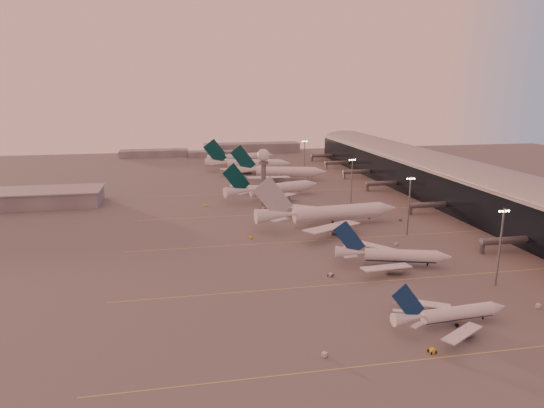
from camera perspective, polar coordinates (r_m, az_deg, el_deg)
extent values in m
plane|color=#525050|center=(144.63, 5.35, -11.23)|extent=(700.00, 700.00, 0.00)
cube|color=#DCCB4D|center=(128.40, 23.50, -15.76)|extent=(180.00, 0.25, 0.02)
cube|color=#DCCB4D|center=(163.37, 14.63, -8.63)|extent=(180.00, 0.25, 0.02)
cube|color=#DCCB4D|center=(202.35, 9.22, -4.01)|extent=(180.00, 0.25, 0.02)
cube|color=#DCCB4D|center=(243.41, 5.62, -0.90)|extent=(180.00, 0.25, 0.02)
cube|color=#DCCB4D|center=(290.41, 2.85, 1.52)|extent=(180.00, 0.25, 0.02)
cube|color=black|center=(281.94, 20.48, 2.17)|extent=(36.00, 360.00, 18.00)
cylinder|color=gray|center=(280.44, 20.63, 3.97)|extent=(10.08, 360.00, 10.08)
cube|color=gray|center=(280.41, 20.63, 4.01)|extent=(40.00, 362.00, 0.80)
cylinder|color=slate|center=(202.78, 25.94, -3.88)|extent=(22.00, 2.80, 2.80)
cube|color=slate|center=(197.71, 23.53, -4.76)|extent=(1.20, 1.20, 4.40)
cylinder|color=slate|center=(249.67, 18.10, -0.08)|extent=(22.00, 2.80, 2.80)
cube|color=slate|center=(245.57, 16.01, -0.71)|extent=(1.20, 1.20, 4.40)
cylinder|color=slate|center=(298.66, 12.98, 2.40)|extent=(22.00, 2.80, 2.80)
cube|color=slate|center=(295.25, 11.18, 1.91)|extent=(1.20, 1.20, 4.40)
cylinder|color=slate|center=(336.85, 10.13, 3.78)|extent=(22.00, 2.80, 2.80)
cube|color=slate|center=(333.82, 8.50, 3.35)|extent=(1.20, 1.20, 4.40)
cylinder|color=slate|center=(375.85, 7.86, 4.86)|extent=(22.00, 2.80, 2.80)
cube|color=slate|center=(373.14, 6.39, 4.48)|extent=(1.20, 1.20, 4.40)
cylinder|color=slate|center=(413.54, 6.09, 5.70)|extent=(22.00, 2.80, 2.80)
cube|color=slate|center=(411.07, 4.74, 5.36)|extent=(1.20, 1.20, 4.40)
cube|color=slate|center=(284.03, -27.47, 0.54)|extent=(80.00, 25.00, 8.00)
cube|color=gray|center=(283.22, -27.56, 1.36)|extent=(82.00, 27.00, 0.60)
cylinder|color=slate|center=(254.40, -1.01, 2.34)|extent=(2.60, 2.60, 22.00)
cylinder|color=slate|center=(252.42, -1.02, 4.90)|extent=(5.20, 5.20, 1.20)
sphere|color=silver|center=(251.86, -1.02, 5.78)|extent=(6.40, 6.40, 6.40)
cylinder|color=slate|center=(251.39, -1.02, 6.61)|extent=(0.16, 0.16, 2.00)
cylinder|color=slate|center=(165.19, 25.23, -4.67)|extent=(0.56, 0.56, 25.00)
cube|color=slate|center=(162.11, 25.66, -0.63)|extent=(3.60, 0.25, 0.25)
sphere|color=#FFEABF|center=(161.32, 25.21, -0.79)|extent=(0.56, 0.56, 0.56)
sphere|color=#FFEABF|center=(161.91, 25.50, -0.77)|extent=(0.56, 0.56, 0.56)
sphere|color=#FFEABF|center=(162.50, 25.78, -0.76)|extent=(0.56, 0.56, 0.56)
sphere|color=#FFEABF|center=(163.09, 26.07, -0.74)|extent=(0.56, 0.56, 0.56)
cylinder|color=slate|center=(208.80, 15.81, -0.25)|extent=(0.56, 0.56, 25.00)
cube|color=slate|center=(206.37, 16.02, 2.99)|extent=(3.60, 0.25, 0.25)
sphere|color=#FFEABF|center=(205.77, 15.64, 2.87)|extent=(0.56, 0.56, 0.56)
sphere|color=#FFEABF|center=(206.22, 15.89, 2.87)|extent=(0.56, 0.56, 0.56)
sphere|color=#FFEABF|center=(206.67, 16.14, 2.88)|extent=(0.56, 0.56, 0.56)
sphere|color=#FFEABF|center=(207.12, 16.39, 2.89)|extent=(0.56, 0.56, 0.56)
cylinder|color=slate|center=(256.16, 9.36, 2.58)|extent=(0.56, 0.56, 25.00)
cube|color=slate|center=(254.19, 9.46, 5.23)|extent=(3.60, 0.25, 0.25)
sphere|color=#FFEABF|center=(253.73, 9.14, 5.14)|extent=(0.56, 0.56, 0.56)
sphere|color=#FFEABF|center=(254.07, 9.35, 5.14)|extent=(0.56, 0.56, 0.56)
sphere|color=#FFEABF|center=(254.41, 9.56, 5.15)|extent=(0.56, 0.56, 0.56)
sphere|color=#FFEABF|center=(254.76, 9.78, 5.15)|extent=(0.56, 0.56, 0.56)
cylinder|color=slate|center=(340.34, 3.84, 5.42)|extent=(0.56, 0.56, 25.00)
cube|color=slate|center=(338.86, 3.87, 7.43)|extent=(3.60, 0.25, 0.25)
sphere|color=#FFEABF|center=(338.52, 3.62, 7.36)|extent=(0.56, 0.56, 0.56)
sphere|color=#FFEABF|center=(338.77, 3.79, 7.36)|extent=(0.56, 0.56, 0.56)
sphere|color=#FFEABF|center=(339.02, 3.95, 7.36)|extent=(0.56, 0.56, 0.56)
sphere|color=#FFEABF|center=(339.28, 4.12, 7.36)|extent=(0.56, 0.56, 0.56)
cube|color=slate|center=(450.13, -13.69, 5.83)|extent=(60.00, 18.00, 6.00)
cube|color=slate|center=(464.26, -2.42, 6.62)|extent=(90.00, 20.00, 9.00)
cube|color=slate|center=(440.59, -7.21, 5.89)|extent=(40.00, 15.00, 5.00)
cylinder|color=silver|center=(138.34, 21.05, -12.03)|extent=(20.74, 5.07, 3.50)
cylinder|color=navy|center=(138.67, 21.03, -12.32)|extent=(20.25, 4.07, 2.52)
cone|color=silver|center=(145.55, 25.03, -11.12)|extent=(4.23, 3.79, 3.50)
cone|color=silver|center=(130.54, 15.76, -12.97)|extent=(8.85, 4.15, 3.50)
cube|color=silver|center=(129.70, 21.46, -14.14)|extent=(14.38, 10.87, 1.10)
cylinder|color=slate|center=(133.23, 21.76, -14.17)|extent=(4.14, 2.57, 2.27)
cube|color=slate|center=(132.79, 21.80, -13.79)|extent=(0.29, 0.25, 1.40)
cube|color=silver|center=(142.23, 17.30, -11.27)|extent=(14.99, 9.09, 1.10)
cylinder|color=slate|center=(142.67, 18.56, -11.99)|extent=(4.14, 2.57, 2.27)
cube|color=slate|center=(142.26, 18.59, -11.64)|extent=(0.29, 0.25, 1.40)
cube|color=navy|center=(128.50, 15.72, -11.28)|extent=(9.59, 1.06, 10.42)
cube|color=silver|center=(127.53, 16.71, -13.66)|extent=(4.18, 3.30, 0.23)
cube|color=silver|center=(133.56, 14.89, -12.24)|extent=(4.24, 2.85, 0.23)
cylinder|color=black|center=(143.83, 23.54, -12.31)|extent=(0.46, 0.46, 0.92)
cylinder|color=black|center=(139.87, 19.91, -12.70)|extent=(1.04, 0.54, 1.01)
cylinder|color=black|center=(136.97, 20.90, -13.37)|extent=(1.04, 0.54, 1.01)
cylinder|color=silver|center=(174.31, 14.88, -6.04)|extent=(24.56, 11.13, 4.16)
cylinder|color=navy|center=(174.62, 14.87, -6.33)|extent=(23.75, 9.88, 2.99)
cone|color=silver|center=(177.16, 19.57, -6.06)|extent=(5.74, 5.36, 4.16)
cone|color=silver|center=(172.29, 9.17, -5.79)|extent=(11.01, 6.98, 4.16)
cube|color=silver|center=(164.20, 13.30, -7.44)|extent=(18.11, 7.37, 1.31)
cylinder|color=slate|center=(167.51, 14.19, -7.76)|extent=(5.31, 3.97, 2.70)
cube|color=slate|center=(167.10, 14.21, -7.39)|extent=(0.39, 0.36, 1.66)
cube|color=silver|center=(183.32, 12.55, -5.17)|extent=(15.37, 15.39, 1.31)
cylinder|color=slate|center=(182.03, 13.53, -5.99)|extent=(5.31, 3.97, 2.70)
cube|color=slate|center=(181.65, 13.55, -5.64)|extent=(0.39, 0.36, 1.66)
cube|color=navy|center=(170.64, 9.06, -4.16)|extent=(11.02, 3.71, 12.39)
cube|color=silver|center=(167.81, 9.26, -6.29)|extent=(4.94, 2.49, 0.27)
cube|color=silver|center=(176.72, 9.10, -5.26)|extent=(4.66, 4.52, 0.27)
cylinder|color=black|center=(176.94, 17.82, -6.92)|extent=(0.55, 0.55, 1.09)
cylinder|color=black|center=(177.19, 14.08, -6.62)|extent=(1.31, 0.88, 1.20)
cylinder|color=black|center=(172.72, 14.29, -7.17)|extent=(1.31, 0.88, 1.20)
cylinder|color=silver|center=(220.06, 7.75, -1.31)|extent=(41.98, 10.35, 6.49)
cylinder|color=silver|center=(220.44, 7.74, -1.67)|extent=(40.99, 8.46, 4.68)
cone|color=silver|center=(231.03, 13.39, -0.84)|extent=(8.61, 7.22, 6.49)
cone|color=silver|center=(209.89, 0.37, -1.68)|extent=(17.96, 8.09, 6.49)
cube|color=silver|center=(201.19, 7.08, -3.04)|extent=(28.71, 22.18, 1.93)
cylinder|color=slate|center=(207.48, 7.89, -3.31)|extent=(8.40, 4.95, 4.22)
cube|color=slate|center=(207.05, 7.91, -2.92)|extent=(0.34, 0.29, 2.60)
cube|color=silver|center=(232.15, 3.73, -0.72)|extent=(30.19, 17.86, 1.93)
cylinder|color=slate|center=(230.85, 5.24, -1.50)|extent=(8.40, 4.95, 4.22)
cube|color=slate|center=(230.47, 5.25, -1.14)|extent=(0.34, 0.29, 2.60)
cube|color=#ACAFB4|center=(207.77, 0.14, 0.34)|extent=(17.95, 2.05, 19.27)
cube|color=silver|center=(202.33, 0.92, -2.22)|extent=(8.44, 6.76, 0.26)
cube|color=silver|center=(217.22, -0.33, -1.11)|extent=(8.59, 5.66, 0.26)
cylinder|color=black|center=(227.81, 11.36, -1.98)|extent=(0.52, 0.52, 1.05)
cylinder|color=black|center=(221.83, 6.69, -2.21)|extent=(1.20, 0.63, 1.15)
cylinder|color=black|center=(217.76, 7.15, -2.52)|extent=(1.20, 0.63, 1.15)
cylinder|color=silver|center=(273.35, 0.86, 1.66)|extent=(36.29, 16.90, 5.85)
cylinder|color=silver|center=(273.63, 0.86, 1.39)|extent=(35.09, 15.12, 4.21)
cone|color=silver|center=(284.56, 4.65, 2.09)|extent=(8.50, 7.75, 5.85)
cone|color=silver|center=(261.58, -4.03, 1.25)|extent=(16.28, 10.31, 5.85)
cube|color=silver|center=(256.30, 0.83, 0.62)|extent=(22.63, 23.24, 1.73)
cylinder|color=slate|center=(262.06, 1.28, 0.37)|extent=(7.86, 5.81, 3.80)
cube|color=slate|center=(261.74, 1.28, 0.66)|extent=(0.37, 0.33, 2.34)
cube|color=silver|center=(282.55, -2.25, 1.83)|extent=(26.99, 10.49, 1.73)
cylinder|color=slate|center=(281.91, -1.11, 1.31)|extent=(7.86, 5.81, 3.80)
cube|color=slate|center=(281.62, -1.11, 1.59)|extent=(0.37, 0.33, 2.34)
cube|color=#043333|center=(259.87, -4.21, 2.73)|extent=(15.40, 5.37, 17.31)
cube|color=silver|center=(255.24, -3.41, 0.98)|extent=(6.87, 6.78, 0.25)
cube|color=silver|center=(267.69, -4.72, 1.55)|extent=(7.31, 3.56, 0.25)
cylinder|color=black|center=(281.10, 3.30, 1.21)|extent=(0.50, 0.50, 1.01)
cylinder|color=black|center=(274.59, 0.10, 0.95)|extent=(1.21, 0.83, 1.11)
cylinder|color=black|center=(270.82, 0.56, 0.77)|extent=(1.21, 0.83, 1.11)
cylinder|color=silver|center=(325.52, 1.59, 3.64)|extent=(39.32, 16.29, 6.30)
cylinder|color=silver|center=(325.76, 1.59, 3.39)|extent=(38.10, 14.38, 4.53)
cone|color=silver|center=(325.27, 5.70, 3.57)|extent=(8.94, 8.05, 6.30)
cone|color=silver|center=(327.84, -3.26, 3.83)|extent=(17.44, 10.36, 6.30)
cube|color=silver|center=(310.20, -0.34, 2.94)|extent=(29.09, 12.69, 1.86)
cylinder|color=slate|center=(314.14, 0.59, 2.59)|extent=(8.36, 5.93, 4.09)
cube|color=slate|center=(313.86, 0.59, 2.86)|extent=(0.39, 0.35, 2.52)
cube|color=silver|center=(342.43, 0.11, 3.95)|extent=(25.16, 24.18, 1.86)
cylinder|color=slate|center=(338.74, 0.87, 3.40)|extent=(8.36, 5.93, 4.09)
cube|color=slate|center=(338.48, 0.87, 3.65)|extent=(0.39, 0.35, 2.52)
cube|color=#043333|center=(326.77, -3.42, 5.13)|extent=(16.81, 4.90, 18.63)
cube|color=silver|center=(320.47, -3.49, 3.63)|extent=(7.95, 4.20, 0.27)
cube|color=silver|center=(335.23, -3.14, 4.08)|extent=(7.55, 7.11, 0.27)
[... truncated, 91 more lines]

